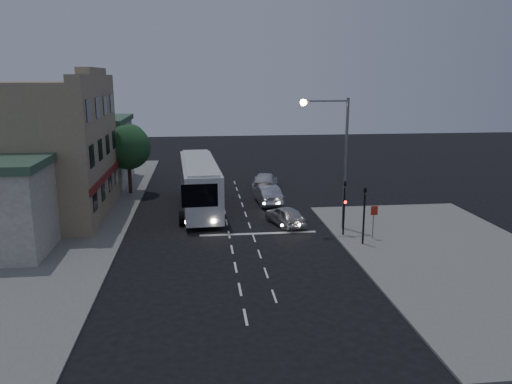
{
  "coord_description": "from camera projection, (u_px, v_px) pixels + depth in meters",
  "views": [
    {
      "loc": [
        -1.85,
        -30.34,
        10.47
      ],
      "look_at": [
        2.2,
        5.12,
        2.2
      ],
      "focal_mm": 35.0,
      "sensor_mm": 36.0,
      "label": 1
    }
  ],
  "objects": [
    {
      "name": "low_building_north",
      "position": [
        80.0,
        150.0,
        49.03
      ],
      "size": [
        9.4,
        9.4,
        6.5
      ],
      "color": "gray",
      "rests_on": "sidewalk_far"
    },
    {
      "name": "ground",
      "position": [
        231.0,
        244.0,
        31.94
      ],
      "size": [
        120.0,
        120.0,
        0.0
      ],
      "primitive_type": "plane",
      "color": "black"
    },
    {
      "name": "road_markings",
      "position": [
        246.0,
        228.0,
        35.28
      ],
      "size": [
        8.0,
        30.55,
        0.01
      ],
      "color": "silver",
      "rests_on": "ground"
    },
    {
      "name": "car_sedan_a",
      "position": [
        267.0,
        194.0,
        42.0
      ],
      "size": [
        2.07,
        4.9,
        1.57
      ],
      "primitive_type": "imported",
      "rotation": [
        0.0,
        0.0,
        3.23
      ],
      "color": "#ADACB7",
      "rests_on": "ground"
    },
    {
      "name": "street_tree",
      "position": [
        128.0,
        145.0,
        44.55
      ],
      "size": [
        4.0,
        4.0,
        6.2
      ],
      "color": "black",
      "rests_on": "sidewalk_far"
    },
    {
      "name": "streetlight",
      "position": [
        337.0,
        149.0,
        33.58
      ],
      "size": [
        3.32,
        0.44,
        9.0
      ],
      "color": "slate",
      "rests_on": "sidewalk_near"
    },
    {
      "name": "main_building",
      "position": [
        35.0,
        150.0,
        36.97
      ],
      "size": [
        10.12,
        12.0,
        11.0
      ],
      "color": "gray",
      "rests_on": "sidewalk_far"
    },
    {
      "name": "sidewalk_far",
      "position": [
        55.0,
        216.0,
        38.23
      ],
      "size": [
        12.0,
        50.0,
        0.12
      ],
      "primitive_type": "cube",
      "color": "slate",
      "rests_on": "ground"
    },
    {
      "name": "regulatory_sign",
      "position": [
        374.0,
        217.0,
        32.37
      ],
      "size": [
        0.45,
        0.12,
        2.2
      ],
      "color": "slate",
      "rests_on": "sidewalk_near"
    },
    {
      "name": "tour_bus",
      "position": [
        199.0,
        183.0,
        40.02
      ],
      "size": [
        3.36,
        13.0,
        3.95
      ],
      "rotation": [
        0.0,
        0.0,
        0.05
      ],
      "color": "silver",
      "rests_on": "ground"
    },
    {
      "name": "car_sedan_b",
      "position": [
        265.0,
        181.0,
        47.36
      ],
      "size": [
        3.2,
        5.72,
        1.57
      ],
      "primitive_type": "imported",
      "rotation": [
        0.0,
        0.0,
        2.95
      ],
      "color": "silver",
      "rests_on": "ground"
    },
    {
      "name": "traffic_signal_main",
      "position": [
        344.0,
        201.0,
        32.98
      ],
      "size": [
        0.25,
        0.35,
        4.1
      ],
      "color": "black",
      "rests_on": "sidewalk_near"
    },
    {
      "name": "sidewalk_near",
      "position": [
        455.0,
        257.0,
        29.49
      ],
      "size": [
        12.0,
        24.0,
        0.12
      ],
      "primitive_type": "cube",
      "color": "slate",
      "rests_on": "ground"
    },
    {
      "name": "traffic_signal_side",
      "position": [
        364.0,
        209.0,
        31.15
      ],
      "size": [
        0.18,
        0.15,
        4.1
      ],
      "color": "black",
      "rests_on": "sidewalk_near"
    },
    {
      "name": "car_suv",
      "position": [
        285.0,
        216.0,
        35.92
      ],
      "size": [
        2.82,
        4.46,
        1.42
      ],
      "primitive_type": "imported",
      "rotation": [
        0.0,
        0.0,
        3.44
      ],
      "color": "silver",
      "rests_on": "ground"
    }
  ]
}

